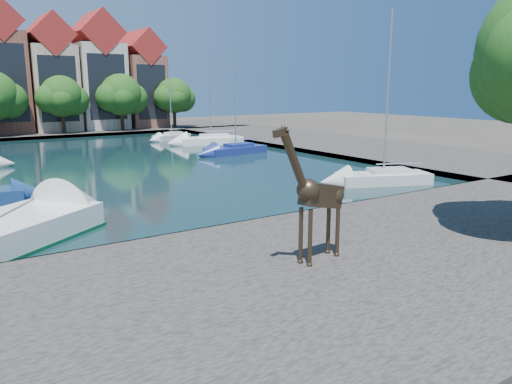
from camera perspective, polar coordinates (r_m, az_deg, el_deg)
ground at (r=24.18m, az=1.48°, el=-3.92°), size 160.00×160.00×0.00m
water_basin at (r=45.55m, az=-16.10°, el=3.22°), size 38.00×50.00×0.08m
near_quay at (r=19.07m, az=13.73°, el=-7.91°), size 50.00×14.00×0.50m
far_quay at (r=76.49m, az=-23.45°, el=6.25°), size 60.00×16.00×0.50m
right_quay at (r=58.00m, az=8.21°, el=5.58°), size 14.00×52.00×0.50m
townhouse_center at (r=75.63m, az=-27.00°, el=12.06°), size 5.44×9.18×16.93m
townhouse_east_inner at (r=76.59m, az=-22.42°, el=11.96°), size 5.94×9.18×15.79m
townhouse_east_mid at (r=78.16m, az=-17.67°, el=12.55°), size 6.43×9.18×16.65m
townhouse_east_end at (r=80.21m, az=-13.07°, el=12.06°), size 5.44×9.18×14.43m
far_tree_mid_east at (r=71.25m, az=-21.28°, el=10.01°), size 7.02×5.40×7.52m
far_tree_east at (r=73.40m, az=-15.09°, el=10.53°), size 7.54×5.80×7.84m
far_tree_far_east at (r=76.33m, az=-9.30°, el=10.70°), size 6.76×5.20×7.36m
giraffe_statue at (r=17.52m, az=6.94°, el=-0.40°), size 3.41×0.95×4.88m
sailboat_right_a at (r=35.19m, az=14.37°, el=1.86°), size 6.67×4.40×11.45m
sailboat_right_b at (r=49.38m, az=-2.33°, el=5.04°), size 6.53×2.93×11.32m
sailboat_right_c at (r=57.96m, az=-5.18°, el=6.07°), size 7.51×3.70×9.92m
sailboat_right_d at (r=62.92m, az=-9.62°, el=6.38°), size 5.18×3.17×9.63m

